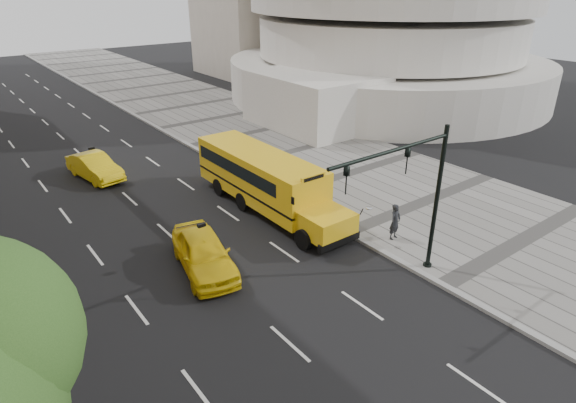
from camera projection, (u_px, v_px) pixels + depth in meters
ground at (185, 227)px, 24.32m from camera, size 140.00×140.00×0.00m
sidewalk_museum at (355, 172)px, 30.87m from camera, size 12.00×140.00×0.15m
curb_museum at (280, 196)px, 27.58m from camera, size 0.30×140.00×0.15m
curb_far at (9, 280)px, 19.90m from camera, size 0.30×140.00×0.15m
school_bus at (263, 177)px, 25.71m from camera, size 2.96×11.56×3.19m
taxi_near at (204, 253)px, 20.41m from camera, size 2.98×5.22×1.67m
taxi_far at (95, 167)px, 29.86m from camera, size 2.40×4.85×1.53m
pedestrian at (395, 222)px, 22.57m from camera, size 0.70×0.52×1.76m
traffic_signal at (416, 190)px, 18.32m from camera, size 6.18×0.36×6.40m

